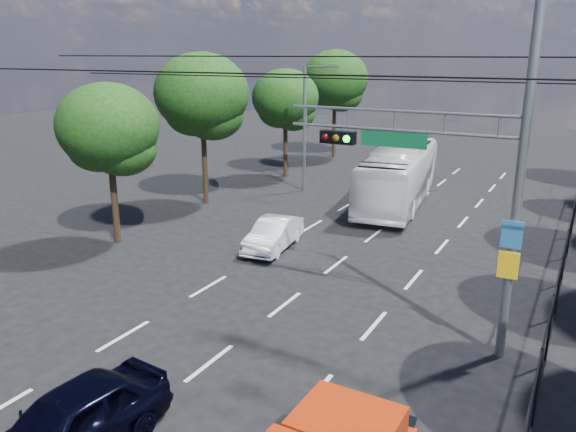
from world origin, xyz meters
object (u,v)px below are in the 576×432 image
Objects in this scene: signal_mast at (470,156)px; navy_hatchback at (70,423)px; white_van at (273,234)px; white_bus at (399,175)px.

navy_hatchback is (-5.59, -8.08, -4.52)m from signal_mast.
signal_mast is at bearing 60.48° from navy_hatchback.
white_van is (-8.28, 4.45, -4.62)m from signal_mast.
white_van is at bearing 151.74° from signal_mast.
navy_hatchback reaches higher than white_van.
white_bus is (-0.51, 22.02, 0.80)m from navy_hatchback.
white_van is at bearing 107.28° from navy_hatchback.
navy_hatchback is 22.04m from white_bus.
white_van is (-2.18, -9.48, -0.90)m from white_bus.
navy_hatchback is at bearing -96.42° from white_bus.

